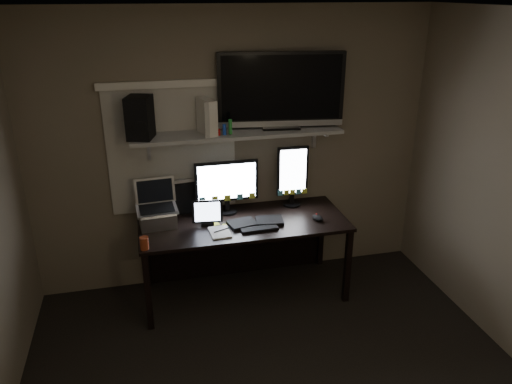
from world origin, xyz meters
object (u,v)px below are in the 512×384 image
object	(u,v)px
tablet	(207,213)
keyboard	(256,222)
desk	(241,233)
laptop	(156,205)
cup	(144,243)
monitor_portrait	(292,176)
tv	(281,91)
speaker	(140,118)
monitor_landscape	(227,187)
mouse	(318,218)
game_console	(207,117)

from	to	relation	value
tablet	keyboard	bearing A→B (deg)	-4.82
desk	laptop	xyz separation A→B (m)	(-0.73, -0.04, 0.37)
keyboard	cup	world-z (taller)	cup
laptop	cup	world-z (taller)	laptop
monitor_portrait	keyboard	size ratio (longest dim) A/B	1.20
desk	tv	world-z (taller)	tv
keyboard	speaker	bearing A→B (deg)	161.12
monitor_landscape	laptop	size ratio (longest dim) A/B	1.48
laptop	cup	distance (m)	0.44
laptop	speaker	distance (m)	0.74
tv	cup	bearing A→B (deg)	-148.54
monitor_landscape	monitor_portrait	distance (m)	0.62
tablet	monitor_portrait	bearing A→B (deg)	22.28
mouse	speaker	xyz separation A→B (m)	(-1.44, 0.31, 0.90)
monitor_landscape	mouse	world-z (taller)	monitor_landscape
mouse	laptop	world-z (taller)	laptop
monitor_landscape	game_console	distance (m)	0.67
tablet	monitor_landscape	bearing A→B (deg)	51.82
laptop	keyboard	bearing A→B (deg)	-15.38
cup	speaker	size ratio (longest dim) A/B	0.29
mouse	game_console	size ratio (longest dim) A/B	0.41
desk	monitor_landscape	bearing A→B (deg)	137.27
monitor_portrait	speaker	xyz separation A→B (m)	(-1.31, -0.05, 0.63)
monitor_portrait	speaker	size ratio (longest dim) A/B	1.68
desk	monitor_portrait	xyz separation A→B (m)	(0.51, 0.11, 0.47)
keyboard	game_console	world-z (taller)	game_console
tablet	game_console	world-z (taller)	game_console
keyboard	monitor_landscape	bearing A→B (deg)	120.94
monitor_landscape	mouse	size ratio (longest dim) A/B	4.74
mouse	desk	bearing A→B (deg)	142.40
monitor_landscape	game_console	bearing A→B (deg)	-171.70
cup	game_console	xyz separation A→B (m)	(0.59, 0.51, 0.85)
mouse	game_console	bearing A→B (deg)	144.24
mouse	game_console	distance (m)	1.29
speaker	keyboard	bearing A→B (deg)	0.09
cup	monitor_landscape	bearing A→B (deg)	35.21
desk	tablet	size ratio (longest dim) A/B	6.97
monitor_landscape	tv	xyz separation A→B (m)	(0.49, 0.02, 0.83)
desk	mouse	size ratio (longest dim) A/B	15.09
tablet	tv	size ratio (longest dim) A/B	0.24
mouse	tv	bearing A→B (deg)	107.95
monitor_landscape	cup	size ratio (longest dim) A/B	5.64
monitor_portrait	mouse	distance (m)	0.47
mouse	tv	world-z (taller)	tv
monitor_portrait	cup	distance (m)	1.49
laptop	tv	distance (m)	1.43
laptop	tablet	bearing A→B (deg)	-15.14
monitor_landscape	monitor_portrait	world-z (taller)	monitor_portrait
speaker	tv	bearing A→B (deg)	19.14
speaker	monitor_portrait	bearing A→B (deg)	18.76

